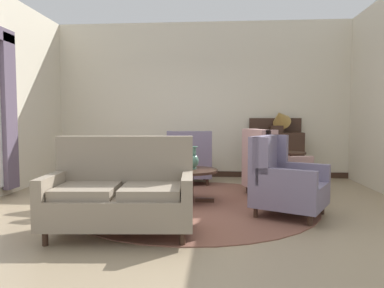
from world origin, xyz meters
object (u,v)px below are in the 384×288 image
(porcelain_vase, at_px, (194,160))
(side_table, at_px, (291,168))
(coffee_table, at_px, (190,176))
(armchair_beside_settee, at_px, (284,182))
(armchair_foreground_right, at_px, (271,169))
(armchair_far_left, at_px, (109,174))
(sideboard, at_px, (276,153))
(armchair_near_window, at_px, (189,161))
(settee, at_px, (121,195))
(gramophone, at_px, (280,119))

(porcelain_vase, height_order, side_table, porcelain_vase)
(coffee_table, distance_m, armchair_beside_settee, 1.40)
(armchair_beside_settee, relative_size, armchair_foreground_right, 1.02)
(armchair_far_left, height_order, sideboard, sideboard)
(armchair_far_left, xyz_separation_m, sideboard, (2.82, 2.19, 0.14))
(coffee_table, bearing_deg, sideboard, 53.52)
(armchair_near_window, bearing_deg, side_table, 153.81)
(armchair_foreground_right, xyz_separation_m, armchair_far_left, (-2.48, -0.49, -0.03))
(settee, xyz_separation_m, armchair_near_window, (0.48, 3.02, 0.01))
(armchair_beside_settee, xyz_separation_m, armchair_far_left, (-2.48, 0.60, -0.02))
(armchair_foreground_right, bearing_deg, porcelain_vase, 92.06)
(porcelain_vase, bearing_deg, settee, -114.11)
(coffee_table, bearing_deg, porcelain_vase, 28.15)
(coffee_table, height_order, sideboard, sideboard)
(settee, distance_m, gramophone, 4.31)
(settee, xyz_separation_m, armchair_far_left, (-0.59, 1.47, -0.01))
(armchair_far_left, bearing_deg, gramophone, 136.81)
(porcelain_vase, xyz_separation_m, gramophone, (1.59, 2.04, 0.60))
(porcelain_vase, relative_size, armchair_beside_settee, 0.31)
(armchair_near_window, xyz_separation_m, sideboard, (1.75, 0.64, 0.12))
(settee, distance_m, armchair_foreground_right, 2.72)
(armchair_beside_settee, bearing_deg, armchair_foreground_right, 28.01)
(porcelain_vase, height_order, armchair_beside_settee, armchair_beside_settee)
(armchair_near_window, relative_size, armchair_far_left, 1.06)
(armchair_beside_settee, bearing_deg, porcelain_vase, 89.44)
(porcelain_vase, height_order, gramophone, gramophone)
(coffee_table, distance_m, armchair_foreground_right, 1.34)
(armchair_foreground_right, height_order, gramophone, gramophone)
(armchair_foreground_right, bearing_deg, sideboard, -29.15)
(settee, distance_m, side_table, 3.31)
(armchair_beside_settee, relative_size, armchair_near_window, 1.08)
(sideboard, distance_m, gramophone, 0.70)
(armchair_near_window, bearing_deg, armchair_beside_settee, 116.30)
(settee, bearing_deg, side_table, 42.27)
(armchair_beside_settee, distance_m, armchair_foreground_right, 1.08)
(coffee_table, xyz_separation_m, gramophone, (1.65, 2.07, 0.84))
(armchair_near_window, distance_m, side_table, 1.91)
(armchair_foreground_right, xyz_separation_m, gramophone, (0.39, 1.61, 0.79))
(side_table, bearing_deg, settee, -133.69)
(settee, bearing_deg, armchair_foreground_right, 42.07)
(porcelain_vase, relative_size, side_table, 0.50)
(porcelain_vase, distance_m, side_table, 1.84)
(coffee_table, xyz_separation_m, settee, (-0.63, -1.50, 0.03))
(coffee_table, bearing_deg, gramophone, 51.43)
(sideboard, bearing_deg, armchair_beside_settee, -96.94)
(armchair_foreground_right, relative_size, armchair_far_left, 1.12)
(gramophone, bearing_deg, armchair_near_window, -163.21)
(settee, distance_m, armchair_near_window, 3.06)
(settee, xyz_separation_m, armchair_foreground_right, (1.88, 1.96, 0.03))
(coffee_table, relative_size, gramophone, 1.39)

